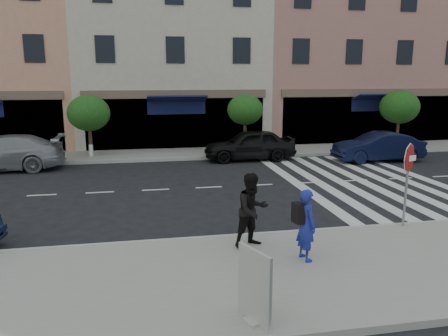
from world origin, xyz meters
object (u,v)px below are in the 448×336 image
walker (252,210)px  car_far_left (1,153)px  photographer (306,225)px  poster_board (255,287)px  stop_sign (409,166)px  car_far_mid (249,145)px  car_far_right (378,147)px

walker → car_far_left: walker is taller
photographer → car_far_left: (-9.69, 11.98, -0.18)m
poster_board → car_far_left: bearing=96.7°
photographer → walker: walker is taller
stop_sign → walker: (-4.40, -0.60, -0.78)m
stop_sign → walker: 4.51m
car_far_left → poster_board: bearing=29.3°
photographer → poster_board: size_ratio=1.26×
car_far_left → car_far_mid: (11.47, 0.37, -0.01)m
walker → car_far_right: walker is taller
walker → car_far_left: 14.04m
walker → poster_board: bearing=-125.5°
walker → car_far_left: bearing=106.4°
stop_sign → poster_board: bearing=-160.8°
car_far_left → car_far_mid: bearing=91.9°
poster_board → car_far_right: (9.67, 13.10, -0.05)m
stop_sign → photographer: bearing=-172.5°
car_far_left → walker: bearing=38.5°
poster_board → car_far_mid: bearing=54.0°
stop_sign → car_far_left: (-13.12, 10.40, -1.04)m
car_far_right → walker: bearing=-40.9°
walker → car_far_right: size_ratio=0.41×
poster_board → car_far_mid: car_far_mid is taller
photographer → car_far_mid: photographer is taller
car_far_left → car_far_mid: 11.47m
car_far_right → photographer: bearing=-35.0°
walker → poster_board: 3.33m
poster_board → car_far_left: 16.30m
car_far_left → stop_sign: bearing=51.7°
poster_board → walker: bearing=54.0°
photographer → car_far_left: size_ratio=0.30×
car_far_left → car_far_right: car_far_left is taller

